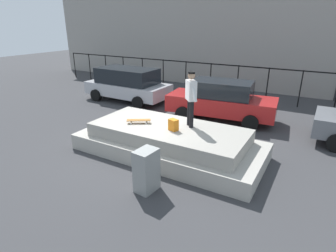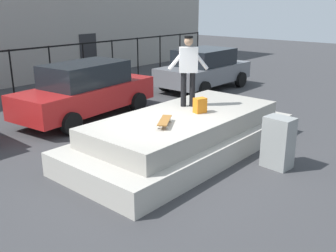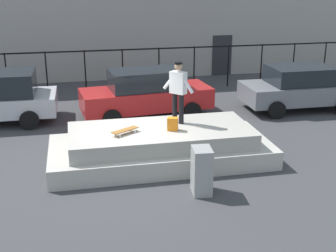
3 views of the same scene
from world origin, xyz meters
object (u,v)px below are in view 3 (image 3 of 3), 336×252
Objects in this scene: car_red_sedan_mid at (146,93)px; utility_box at (202,171)px; skateboard at (125,130)px; skateboarder at (178,88)px; backpack at (173,124)px; car_grey_sedan_far at (299,87)px.

car_red_sedan_mid is 4.23× the size of utility_box.
car_red_sedan_mid is at bearing 98.00° from utility_box.
utility_box is at bearing -50.00° from skateboard.
skateboard is at bearing -158.91° from skateboarder.
backpack is (-0.28, -0.59, -0.84)m from skateboarder.
skateboard is 0.16× the size of car_red_sedan_mid.
car_grey_sedan_far is 8.15m from utility_box.
utility_box is at bearing -132.91° from car_grey_sedan_far.
utility_box reaches higher than skateboard.
backpack is 0.32× the size of utility_box.
skateboard is at bearing 19.43° from backpack.
utility_box is (-5.55, -5.97, -0.28)m from car_grey_sedan_far.
backpack is at bearing 0.91° from skateboard.
skateboarder is 4.88× the size of backpack.
car_red_sedan_mid is (-0.30, 3.73, -1.09)m from skateboarder.
car_grey_sedan_far reaches higher than utility_box.
backpack is 0.07× the size of car_red_sedan_mid.
utility_box is (1.58, -1.88, -0.48)m from skateboard.
skateboarder is 1.06m from backpack.
car_grey_sedan_far is (5.55, 3.48, -1.12)m from skateboarder.
car_red_sedan_mid is (-0.02, 4.32, -0.25)m from backpack.
backpack is 2.00m from utility_box.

